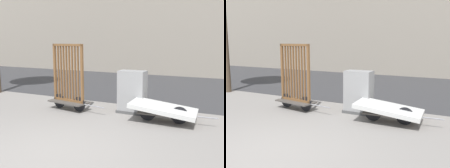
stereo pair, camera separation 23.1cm
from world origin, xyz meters
The scene contains 5 objects.
ground_plane centered at (0.00, 0.00, 0.00)m, with size 60.00×60.00×0.00m, color gray.
road_strip centered at (0.00, 8.02, 0.00)m, with size 56.00×7.81×0.01m.
bike_cart_with_bedframe centered at (-1.47, 2.79, 0.73)m, with size 2.00×0.75×2.02m.
bike_cart_with_mattress centered at (1.48, 2.79, 0.34)m, with size 2.21×1.06×0.53m.
utility_cabinet centered at (0.41, 3.31, 0.58)m, with size 0.85×0.52×1.25m.
Camera 1 is at (3.13, -3.74, 2.11)m, focal length 42.00 mm.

